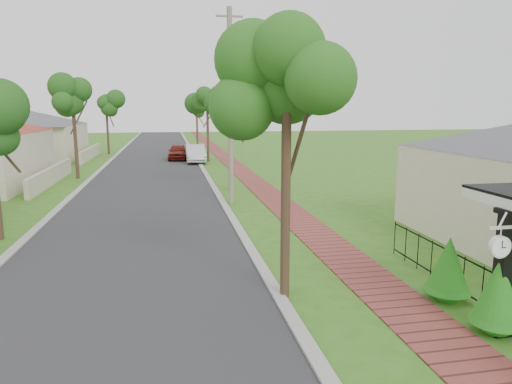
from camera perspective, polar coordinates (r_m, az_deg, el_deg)
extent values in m
plane|color=#346618|center=(9.61, 1.08, -16.76)|extent=(160.00, 160.00, 0.00)
cube|color=#28282B|center=(28.72, -13.19, 1.33)|extent=(7.00, 120.00, 0.02)
cube|color=#9E9E99|center=(28.80, -5.92, 1.58)|extent=(0.30, 120.00, 0.10)
cube|color=#9E9E99|center=(29.11, -20.39, 1.07)|extent=(0.30, 120.00, 0.10)
cube|color=brown|center=(29.14, -0.82, 1.74)|extent=(1.50, 120.00, 0.03)
cube|color=black|center=(10.20, 28.62, -8.76)|extent=(0.30, 0.30, 2.52)
cube|color=black|center=(10.61, 28.07, -14.60)|extent=(0.48, 0.48, 0.24)
cube|color=black|center=(9.90, 29.23, -2.16)|extent=(0.42, 0.42, 0.10)
cube|color=black|center=(11.24, 26.64, -8.54)|extent=(0.03, 8.00, 0.03)
cube|color=black|center=(11.51, 26.31, -12.32)|extent=(0.03, 8.00, 0.03)
cylinder|color=black|center=(10.91, 28.60, -11.79)|extent=(0.02, 0.02, 1.00)
cylinder|color=black|center=(11.39, 26.45, -10.69)|extent=(0.02, 0.02, 1.00)
cylinder|color=black|center=(11.89, 24.50, -9.66)|extent=(0.02, 0.02, 1.00)
cylinder|color=black|center=(12.40, 22.71, -8.70)|extent=(0.02, 0.02, 1.00)
cylinder|color=black|center=(12.93, 21.08, -7.81)|extent=(0.02, 0.02, 1.00)
cylinder|color=black|center=(13.47, 19.58, -6.99)|extent=(0.02, 0.02, 1.00)
cylinder|color=black|center=(14.02, 18.21, -6.23)|extent=(0.02, 0.02, 1.00)
cylinder|color=black|center=(14.58, 16.94, -5.52)|extent=(0.02, 0.02, 1.00)
cylinder|color=#382619|center=(24.67, -3.22, 5.47)|extent=(0.22, 0.22, 4.55)
sphere|color=#1C4412|center=(24.58, -3.28, 11.06)|extent=(1.70, 1.70, 1.70)
cylinder|color=#382619|center=(38.55, -6.05, 7.46)|extent=(0.22, 0.22, 4.90)
sphere|color=#1C4412|center=(38.51, -6.12, 11.31)|extent=(1.70, 1.70, 1.70)
cylinder|color=#382619|center=(52.51, -7.37, 7.81)|extent=(0.22, 0.22, 4.20)
sphere|color=#1C4412|center=(52.46, -7.43, 10.23)|extent=(1.70, 1.70, 1.70)
cylinder|color=#382619|center=(30.95, -21.64, 6.08)|extent=(0.22, 0.22, 4.90)
sphere|color=#1C4412|center=(30.90, -21.97, 10.87)|extent=(1.70, 1.70, 1.70)
cylinder|color=#382619|center=(46.76, -18.06, 7.30)|extent=(0.22, 0.22, 4.55)
sphere|color=#1C4412|center=(46.71, -18.22, 10.24)|extent=(1.70, 1.70, 1.70)
sphere|color=#167217|center=(10.45, 27.80, -13.63)|extent=(0.79, 0.79, 0.79)
cone|color=#167217|center=(10.22, 28.10, -10.40)|extent=(0.89, 0.89, 1.25)
sphere|color=#167217|center=(11.65, 22.75, -10.83)|extent=(0.82, 0.82, 0.82)
cone|color=#167217|center=(11.46, 22.96, -8.04)|extent=(0.93, 0.93, 1.19)
cube|color=#BFB299|center=(29.42, -24.20, 1.89)|extent=(0.25, 10.00, 1.00)
cube|color=beige|center=(44.47, -28.30, 5.44)|extent=(11.00, 10.00, 3.00)
pyramid|color=#4C4C51|center=(44.38, -28.55, 8.39)|extent=(15.56, 15.56, 1.60)
cube|color=#BFB299|center=(43.08, -20.02, 4.59)|extent=(0.25, 10.00, 1.00)
imported|color=#62170E|center=(40.32, -9.77, 4.95)|extent=(1.79, 4.00, 1.33)
imported|color=silver|center=(38.02, -7.58, 4.78)|extent=(1.55, 4.41, 1.45)
cylinder|color=#382619|center=(10.40, 3.72, -1.00)|extent=(0.22, 0.22, 4.67)
sphere|color=#2C661D|center=(10.20, 3.89, 12.72)|extent=(2.32, 2.32, 2.32)
cylinder|color=gray|center=(21.02, -3.23, 10.37)|extent=(0.24, 0.24, 8.76)
cube|color=gray|center=(21.39, -3.35, 21.09)|extent=(1.20, 0.08, 0.08)
cube|color=white|center=(9.39, 28.82, -3.89)|extent=(0.70, 0.05, 0.05)
cylinder|color=white|center=(9.36, 28.25, -4.88)|extent=(0.02, 0.02, 0.30)
cylinder|color=white|center=(9.41, 28.15, -6.05)|extent=(0.42, 0.10, 0.42)
cylinder|color=white|center=(9.37, 28.36, -6.13)|extent=(0.36, 0.01, 0.36)
cylinder|color=white|center=(9.45, 27.94, -5.96)|extent=(0.36, 0.01, 0.36)
cube|color=black|center=(9.35, 28.43, -5.77)|extent=(0.02, 0.01, 0.14)
cube|color=black|center=(9.39, 28.59, -6.13)|extent=(0.09, 0.01, 0.02)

